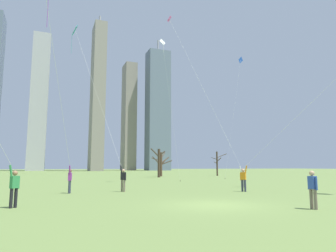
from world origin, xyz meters
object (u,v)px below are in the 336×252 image
bare_tree_far_right_edge (217,163)px  bare_tree_left_of_center (162,163)px  bystander_strolling_midfield (313,188)px  bare_tree_rightmost (159,162)px  kite_flyer_midfield_center_purple (66,154)px  kite_flyer_far_back_teal (110,139)px  kite_flyer_foreground_right_green (281,140)px  distant_kite_drifting_right_blue (240,67)px  distant_kite_low_near_trees_white (165,59)px  kite_flyer_midfield_left_pink (230,149)px

bare_tree_far_right_edge → bare_tree_left_of_center: (-11.18, 1.02, -0.11)m
bystander_strolling_midfield → bare_tree_rightmost: bare_tree_rightmost is taller
kite_flyer_midfield_center_purple → bare_tree_rightmost: bearing=59.9°
kite_flyer_far_back_teal → bare_tree_far_right_edge: bearing=47.5°
kite_flyer_foreground_right_green → bystander_strolling_midfield: kite_flyer_foreground_right_green is taller
distant_kite_drifting_right_blue → bare_tree_left_of_center: 22.20m
bare_tree_rightmost → bare_tree_left_of_center: bearing=64.5°
bystander_strolling_midfield → distant_kite_drifting_right_blue: size_ratio=0.08×
bystander_strolling_midfield → distant_kite_low_near_trees_white: bearing=86.0°
kite_flyer_foreground_right_green → bare_tree_far_right_edge: (15.46, 34.94, -1.13)m
kite_flyer_midfield_center_purple → distant_kite_low_near_trees_white: 20.11m
bare_tree_rightmost → kite_flyer_midfield_left_pink: bearing=-93.7°
bare_tree_left_of_center → bare_tree_rightmost: bearing=-115.5°
bare_tree_far_right_edge → bare_tree_left_of_center: size_ratio=1.07×
kite_flyer_far_back_teal → bystander_strolling_midfield: (6.26, -13.15, -2.95)m
distant_kite_drifting_right_blue → bare_tree_far_right_edge: distant_kite_drifting_right_blue is taller
bystander_strolling_midfield → bare_tree_left_of_center: bearing=78.4°
distant_kite_low_near_trees_white → bare_tree_rightmost: 20.20m
kite_flyer_midfield_center_purple → bare_tree_rightmost: 31.76m
kite_flyer_midfield_left_pink → kite_flyer_midfield_center_purple: kite_flyer_midfield_left_pink is taller
kite_flyer_far_back_teal → bare_tree_left_of_center: bearing=63.1°
kite_flyer_foreground_right_green → kite_flyer_midfield_left_pink: (0.32, 6.96, -0.21)m
bare_tree_rightmost → bystander_strolling_midfield: bearing=-99.6°
bare_tree_rightmost → kite_flyer_midfield_center_purple: bearing=-120.1°
kite_flyer_far_back_teal → kite_flyer_midfield_center_purple: size_ratio=1.44×
bystander_strolling_midfield → bare_tree_rightmost: size_ratio=0.34×
kite_flyer_far_back_teal → kite_flyer_midfield_center_purple: 4.55m
kite_flyer_midfield_center_purple → distant_kite_drifting_right_blue: distant_kite_drifting_right_blue is taller
distant_kite_low_near_trees_white → bare_tree_left_of_center: distant_kite_low_near_trees_white is taller
kite_flyer_midfield_left_pink → bare_tree_far_right_edge: 31.82m
distant_kite_low_near_trees_white → distant_kite_drifting_right_blue: bearing=30.3°
kite_flyer_far_back_teal → distant_kite_low_near_trees_white: (7.82, 8.98, 10.60)m
distant_kite_drifting_right_blue → bare_tree_left_of_center: bearing=136.4°
distant_kite_low_near_trees_white → bare_tree_far_right_edge: size_ratio=3.57×
bare_tree_far_right_edge → kite_flyer_midfield_center_purple: bearing=-133.2°
kite_flyer_foreground_right_green → distant_kite_drifting_right_blue: (14.95, 25.78, 15.33)m
bystander_strolling_midfield → distant_kite_low_near_trees_white: size_ratio=0.10×
kite_flyer_far_back_teal → bare_tree_rightmost: (12.65, 24.59, -1.27)m
kite_flyer_midfield_center_purple → bystander_strolling_midfield: kite_flyer_midfield_center_purple is taller
kite_flyer_midfield_left_pink → bare_tree_rightmost: kite_flyer_midfield_left_pink is taller
distant_kite_low_near_trees_white → bare_tree_left_of_center: (7.24, 20.65, -12.06)m
distant_kite_low_near_trees_white → bare_tree_left_of_center: size_ratio=3.80×
kite_flyer_far_back_teal → distant_kite_drifting_right_blue: distant_kite_drifting_right_blue is taller
kite_flyer_far_back_teal → distant_kite_low_near_trees_white: bearing=49.0°
kite_flyer_far_back_teal → kite_flyer_midfield_left_pink: bearing=3.2°
kite_flyer_midfield_left_pink → distant_kite_low_near_trees_white: (-3.29, 8.35, 11.03)m
kite_flyer_midfield_center_purple → bare_tree_rightmost: kite_flyer_midfield_center_purple is taller
kite_flyer_midfield_left_pink → bare_tree_far_right_edge: size_ratio=4.01×
kite_flyer_far_back_teal → bare_tree_left_of_center: (15.05, 29.63, -1.47)m
kite_flyer_far_back_teal → kite_flyer_midfield_center_purple: (-3.30, -2.87, -1.26)m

